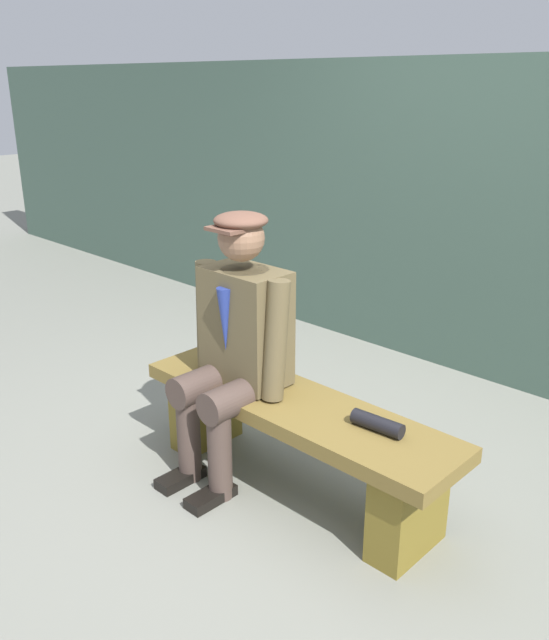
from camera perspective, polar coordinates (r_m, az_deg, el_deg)
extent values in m
plane|color=gray|center=(3.17, 1.63, -14.28)|extent=(30.00, 30.00, 0.00)
cube|color=brown|center=(2.95, 1.71, -7.57)|extent=(1.58, 0.42, 0.07)
cube|color=brown|center=(2.76, 11.47, -15.68)|extent=(0.16, 0.36, 0.38)
cube|color=brown|center=(3.45, -5.94, -7.58)|extent=(0.16, 0.36, 0.38)
cube|color=brown|center=(3.02, -2.49, -0.48)|extent=(0.39, 0.24, 0.54)
cylinder|color=#1E2338|center=(2.95, -2.56, 3.86)|extent=(0.22, 0.22, 0.06)
cone|color=navy|center=(2.92, -4.30, 0.00)|extent=(0.07, 0.07, 0.29)
sphere|color=#8C664C|center=(2.89, -2.90, 7.09)|extent=(0.21, 0.21, 0.21)
ellipsoid|color=brown|center=(2.87, -2.93, 8.60)|extent=(0.24, 0.24, 0.07)
cube|color=brown|center=(2.82, -4.31, 7.80)|extent=(0.17, 0.09, 0.02)
cylinder|color=#4A3A33|center=(2.97, -2.89, -6.51)|extent=(0.15, 0.40, 0.15)
cylinder|color=#4A3A33|center=(3.00, -4.76, -11.28)|extent=(0.11, 0.11, 0.46)
cube|color=black|center=(3.08, -5.51, -14.95)|extent=(0.10, 0.24, 0.05)
cylinder|color=brown|center=(2.85, 0.09, -1.79)|extent=(0.11, 0.15, 0.54)
cylinder|color=#4A3A33|center=(3.12, -5.64, -5.26)|extent=(0.15, 0.40, 0.15)
cylinder|color=#4A3A33|center=(3.15, -7.42, -9.81)|extent=(0.11, 0.11, 0.46)
cube|color=black|center=(3.22, -8.10, -13.34)|extent=(0.10, 0.24, 0.05)
cylinder|color=brown|center=(3.16, -5.86, 0.34)|extent=(0.10, 0.11, 0.54)
cylinder|color=black|center=(2.72, 8.87, -8.83)|extent=(0.23, 0.08, 0.06)
cube|color=#40584C|center=(4.25, 18.86, 7.79)|extent=(12.00, 0.24, 1.93)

